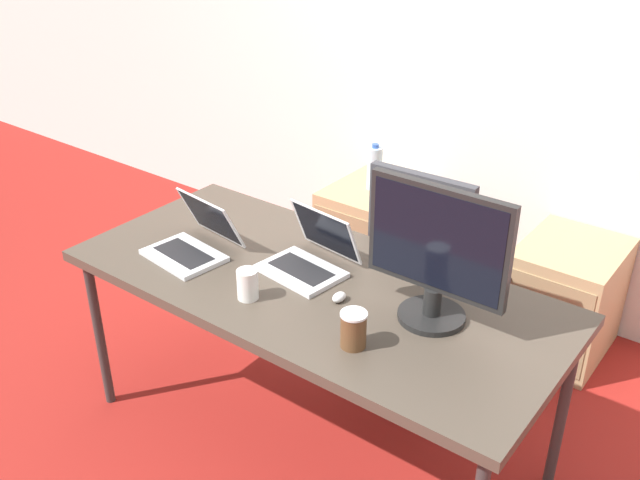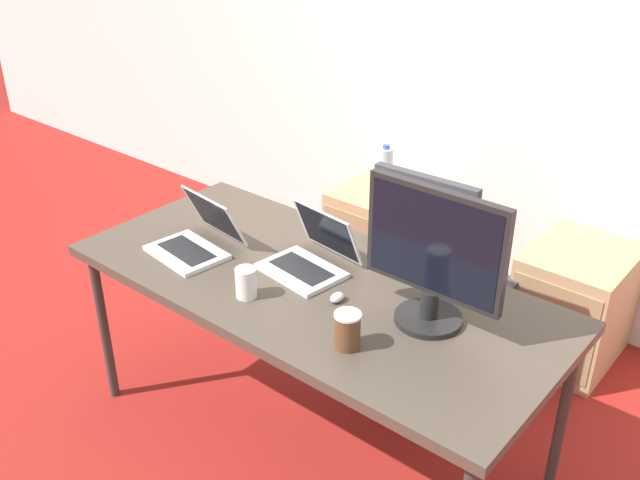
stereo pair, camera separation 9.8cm
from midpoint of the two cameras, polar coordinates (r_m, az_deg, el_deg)
name	(u,v)px [view 1 (the left image)]	position (r m, az deg, el deg)	size (l,w,h in m)	color
ground_plane	(314,438)	(3.03, -1.45, -15.56)	(14.00, 14.00, 0.00)	maroon
wall_back	(507,50)	(3.59, 13.92, 14.52)	(10.00, 0.05, 2.60)	silver
desk	(313,292)	(2.60, -1.64, -4.19)	(1.83, 0.83, 0.75)	#473D33
office_chair	(433,301)	(3.16, 8.17, -4.84)	(0.56, 0.57, 1.05)	#232326
cabinet_left	(372,234)	(3.93, 3.45, 0.47)	(0.43, 0.52, 0.55)	tan
cabinet_right	(565,298)	(3.53, 18.23, -4.46)	(0.43, 0.52, 0.55)	tan
water_bottle	(375,168)	(3.77, 3.64, 5.78)	(0.08, 0.08, 0.25)	silver
laptop_left	(193,242)	(2.78, -11.11, -0.19)	(0.32, 0.34, 0.21)	silver
laptop_right	(310,257)	(2.63, -1.91, -1.41)	(0.32, 0.32, 0.22)	silver
monitor	(437,254)	(2.27, 8.09, -1.16)	(0.49, 0.22, 0.47)	black
mouse	(339,297)	(2.45, 0.39, -4.60)	(0.04, 0.06, 0.03)	silver
coffee_cup_white	(248,284)	(2.46, -6.96, -3.56)	(0.07, 0.07, 0.11)	white
coffee_cup_brown	(353,329)	(2.21, 1.42, -7.18)	(0.09, 0.09, 0.12)	brown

